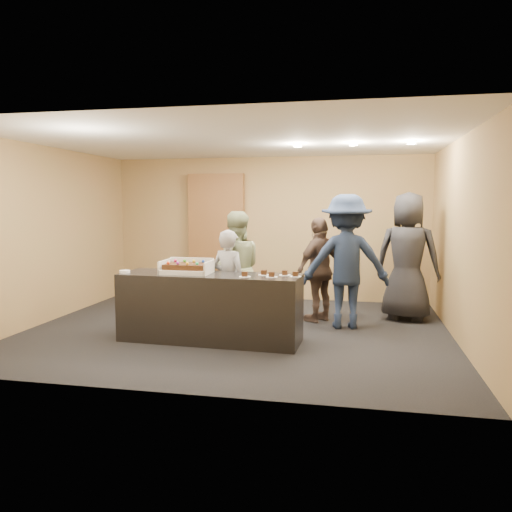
# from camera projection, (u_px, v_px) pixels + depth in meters

# --- Properties ---
(room) EXTENTS (6.04, 6.00, 2.70)m
(room) POSITION_uv_depth(u_px,v_px,m) (237.00, 237.00, 7.10)
(room) COLOR black
(room) RESTS_ON ground
(serving_counter) EXTENTS (2.43, 0.79, 0.90)m
(serving_counter) POSITION_uv_depth(u_px,v_px,m) (210.00, 308.00, 6.62)
(serving_counter) COLOR black
(serving_counter) RESTS_ON floor
(storage_cabinet) EXTENTS (1.09, 0.15, 2.39)m
(storage_cabinet) POSITION_uv_depth(u_px,v_px,m) (217.00, 236.00, 9.67)
(storage_cabinet) COLOR brown
(storage_cabinet) RESTS_ON floor
(cake_box) EXTENTS (0.64, 0.44, 0.19)m
(cake_box) POSITION_uv_depth(u_px,v_px,m) (187.00, 270.00, 6.66)
(cake_box) COLOR white
(cake_box) RESTS_ON serving_counter
(sheet_cake) EXTENTS (0.55, 0.38, 0.11)m
(sheet_cake) POSITION_uv_depth(u_px,v_px,m) (187.00, 266.00, 6.63)
(sheet_cake) COLOR #311A0B
(sheet_cake) RESTS_ON cake_box
(plate_stack) EXTENTS (0.14, 0.14, 0.04)m
(plate_stack) POSITION_uv_depth(u_px,v_px,m) (125.00, 272.00, 6.68)
(plate_stack) COLOR white
(plate_stack) RESTS_ON serving_counter
(slice_a) EXTENTS (0.15, 0.15, 0.07)m
(slice_a) POSITION_uv_depth(u_px,v_px,m) (245.00, 275.00, 6.31)
(slice_a) COLOR white
(slice_a) RESTS_ON serving_counter
(slice_b) EXTENTS (0.15, 0.15, 0.07)m
(slice_b) POSITION_uv_depth(u_px,v_px,m) (264.00, 273.00, 6.46)
(slice_b) COLOR white
(slice_b) RESTS_ON serving_counter
(slice_c) EXTENTS (0.15, 0.15, 0.07)m
(slice_c) POSITION_uv_depth(u_px,v_px,m) (272.00, 275.00, 6.28)
(slice_c) COLOR white
(slice_c) RESTS_ON serving_counter
(slice_d) EXTENTS (0.15, 0.15, 0.07)m
(slice_d) POSITION_uv_depth(u_px,v_px,m) (285.00, 274.00, 6.43)
(slice_d) COLOR white
(slice_d) RESTS_ON serving_counter
(slice_e) EXTENTS (0.15, 0.15, 0.07)m
(slice_e) POSITION_uv_depth(u_px,v_px,m) (295.00, 275.00, 6.32)
(slice_e) COLOR white
(slice_e) RESTS_ON serving_counter
(person_server_grey) EXTENTS (0.62, 0.52, 1.46)m
(person_server_grey) POSITION_uv_depth(u_px,v_px,m) (229.00, 282.00, 7.00)
(person_server_grey) COLOR gray
(person_server_grey) RESTS_ON floor
(person_sage_man) EXTENTS (1.00, 0.88, 1.71)m
(person_sage_man) POSITION_uv_depth(u_px,v_px,m) (235.00, 269.00, 7.41)
(person_sage_man) COLOR gray
(person_sage_man) RESTS_ON floor
(person_navy_man) EXTENTS (1.35, 0.88, 1.96)m
(person_navy_man) POSITION_uv_depth(u_px,v_px,m) (346.00, 262.00, 7.30)
(person_navy_man) COLOR #1A2741
(person_navy_man) RESTS_ON floor
(person_brown_extra) EXTENTS (0.90, 0.99, 1.62)m
(person_brown_extra) POSITION_uv_depth(u_px,v_px,m) (320.00, 270.00, 7.70)
(person_brown_extra) COLOR #4F3A30
(person_brown_extra) RESTS_ON floor
(person_dark_suit) EXTENTS (1.10, 0.85, 2.00)m
(person_dark_suit) POSITION_uv_depth(u_px,v_px,m) (408.00, 257.00, 7.78)
(person_dark_suit) COLOR black
(person_dark_suit) RESTS_ON floor
(ceiling_spotlights) EXTENTS (1.72, 0.12, 0.03)m
(ceiling_spotlights) POSITION_uv_depth(u_px,v_px,m) (353.00, 144.00, 7.14)
(ceiling_spotlights) COLOR #FFEAC6
(ceiling_spotlights) RESTS_ON ceiling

